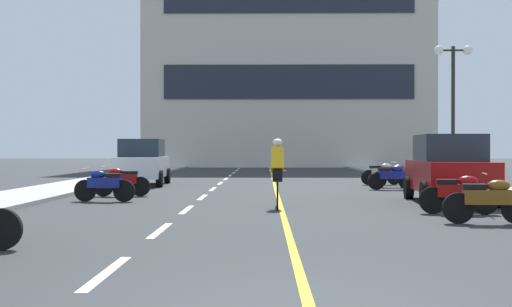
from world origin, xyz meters
TOP-DOWN VIEW (x-y plane):
  - ground_plane at (0.00, 21.00)m, footprint 140.00×140.00m
  - curb_left at (-7.20, 24.00)m, footprint 2.40×72.00m
  - curb_right at (7.20, 24.00)m, footprint 2.40×72.00m
  - lane_dash_0 at (-2.00, 2.00)m, footprint 0.14×2.20m
  - lane_dash_1 at (-2.00, 6.00)m, footprint 0.14×2.20m
  - lane_dash_2 at (-2.00, 10.00)m, footprint 0.14×2.20m
  - lane_dash_3 at (-2.00, 14.00)m, footprint 0.14×2.20m
  - lane_dash_4 at (-2.00, 18.00)m, footprint 0.14×2.20m
  - lane_dash_5 at (-2.00, 22.00)m, footprint 0.14×2.20m
  - lane_dash_6 at (-2.00, 26.00)m, footprint 0.14×2.20m
  - lane_dash_7 at (-2.00, 30.00)m, footprint 0.14×2.20m
  - lane_dash_8 at (-2.00, 34.00)m, footprint 0.14×2.20m
  - lane_dash_9 at (-2.00, 38.00)m, footprint 0.14×2.20m
  - lane_dash_10 at (-2.00, 42.00)m, footprint 0.14×2.20m
  - lane_dash_11 at (-2.00, 46.00)m, footprint 0.14×2.20m
  - centre_line_yellow at (0.25, 24.00)m, footprint 0.12×66.00m
  - office_building at (1.70, 49.50)m, footprint 22.67×9.12m
  - street_lamp_mid at (7.03, 19.70)m, footprint 1.46×0.36m
  - parked_car_near at (4.76, 12.05)m, footprint 2.14×4.30m
  - parked_car_mid at (-4.99, 20.51)m, footprint 2.07×4.27m
  - motorcycle_1 at (4.13, 7.05)m, footprint 1.70×0.60m
  - motorcycle_2 at (4.13, 8.96)m, footprint 1.69×0.60m
  - motorcycle_3 at (-4.52, 12.33)m, footprint 1.70×0.60m
  - motorcycle_4 at (-4.47, 14.30)m, footprint 1.70×0.60m
  - motorcycle_5 at (4.33, 17.67)m, footprint 1.70×0.60m
  - motorcycle_6 at (4.67, 19.11)m, footprint 1.70×0.60m
  - motorcycle_7 at (4.52, 20.87)m, footprint 1.67×0.69m
  - cyclist_rider at (0.16, 10.49)m, footprint 0.42×1.77m

SIDE VIEW (x-z plane):
  - ground_plane at x=0.00m, z-range 0.00..0.00m
  - lane_dash_0 at x=-2.00m, z-range 0.00..0.01m
  - lane_dash_1 at x=-2.00m, z-range 0.00..0.01m
  - lane_dash_2 at x=-2.00m, z-range 0.00..0.01m
  - lane_dash_3 at x=-2.00m, z-range 0.00..0.01m
  - lane_dash_4 at x=-2.00m, z-range 0.00..0.01m
  - lane_dash_5 at x=-2.00m, z-range 0.00..0.01m
  - lane_dash_6 at x=-2.00m, z-range 0.00..0.01m
  - lane_dash_7 at x=-2.00m, z-range 0.00..0.01m
  - lane_dash_8 at x=-2.00m, z-range 0.00..0.01m
  - lane_dash_9 at x=-2.00m, z-range 0.00..0.01m
  - lane_dash_10 at x=-2.00m, z-range 0.00..0.01m
  - lane_dash_11 at x=-2.00m, z-range 0.00..0.01m
  - centre_line_yellow at x=0.25m, z-range 0.00..0.01m
  - curb_left at x=-7.20m, z-range 0.00..0.12m
  - curb_right at x=7.20m, z-range 0.00..0.12m
  - motorcycle_1 at x=4.13m, z-range 0.01..0.93m
  - motorcycle_2 at x=4.13m, z-range 0.01..0.93m
  - motorcycle_3 at x=-4.52m, z-range 0.01..0.93m
  - motorcycle_4 at x=-4.47m, z-range 0.01..0.93m
  - motorcycle_5 at x=4.33m, z-range 0.01..0.93m
  - motorcycle_6 at x=4.67m, z-range 0.01..0.93m
  - motorcycle_7 at x=4.52m, z-range 0.01..0.93m
  - cyclist_rider at x=0.16m, z-range 0.03..1.74m
  - parked_car_near at x=4.76m, z-range 0.01..1.83m
  - parked_car_mid at x=-4.99m, z-range 0.01..1.83m
  - street_lamp_mid at x=7.03m, z-range 1.32..6.57m
  - office_building at x=1.70m, z-range 0.00..21.77m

